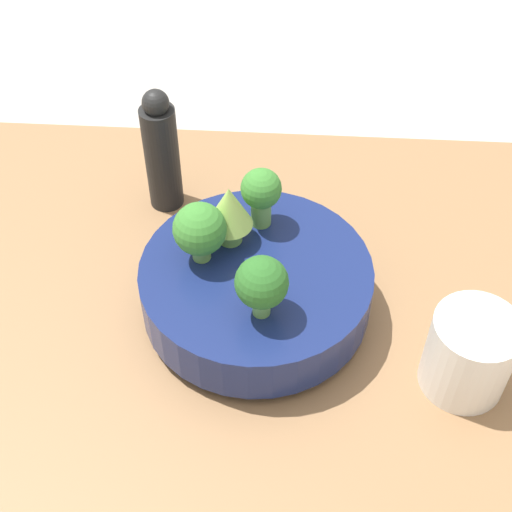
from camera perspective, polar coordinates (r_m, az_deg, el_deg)
name	(u,v)px	position (r m, az deg, el deg)	size (l,w,h in m)	color
ground_plane	(243,342)	(0.85, -1.01, -6.88)	(6.00, 6.00, 0.00)	#ADA89E
table	(243,331)	(0.84, -1.03, -6.00)	(1.01, 0.70, 0.04)	olive
bowl	(256,287)	(0.80, 0.00, -2.49)	(0.26, 0.26, 0.07)	navy
broccoli_floret_right	(200,230)	(0.76, -4.53, 2.09)	(0.06, 0.06, 0.07)	#609347
broccoli_floret_front	(261,192)	(0.79, 0.41, 5.11)	(0.05, 0.05, 0.08)	#609347
romanesco_piece_near	(229,210)	(0.77, -2.15, 3.72)	(0.05, 0.05, 0.08)	#609347
broccoli_floret_back	(262,284)	(0.70, 0.45, -2.23)	(0.05, 0.05, 0.07)	#609347
cup	(469,354)	(0.76, 16.68, -7.49)	(0.09, 0.09, 0.10)	silver
pepper_mill	(162,152)	(0.91, -7.57, 8.22)	(0.04, 0.04, 0.17)	black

